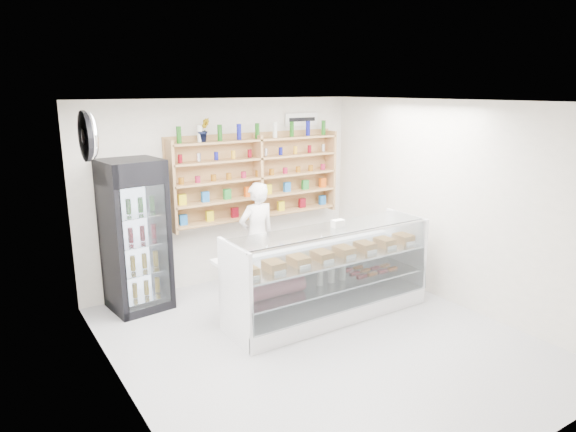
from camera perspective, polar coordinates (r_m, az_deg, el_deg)
room at (r=5.84m, az=3.75°, el=-1.32°), size 5.00×5.00×5.00m
display_counter at (r=6.86m, az=4.46°, el=-8.30°), size 2.79×0.83×1.22m
shop_worker at (r=7.66m, az=-3.47°, el=-2.19°), size 0.61×0.42×1.61m
drinks_cooler at (r=7.16m, az=-16.63°, el=-2.08°), size 0.81×0.79×2.05m
wall_shelving at (r=7.98m, az=-3.36°, el=4.28°), size 2.84×0.28×1.33m
potted_plant at (r=7.50m, az=-9.38°, el=9.42°), size 0.20×0.16×0.34m
security_mirror at (r=5.86m, az=-21.16°, el=8.28°), size 0.15×0.50×0.50m
wall_sign at (r=8.47m, az=1.51°, el=10.68°), size 0.62×0.03×0.20m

